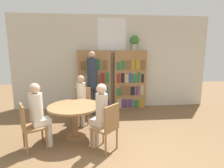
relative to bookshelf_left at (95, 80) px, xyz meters
name	(u,v)px	position (x,y,z in m)	size (l,w,h in m)	color
ground_plane	(129,167)	(0.57, -3.07, -0.95)	(16.00, 16.00, 0.00)	brown
wall_back	(112,62)	(0.57, 0.19, 0.56)	(6.40, 0.07, 3.00)	beige
bookshelf_left	(95,80)	(0.00, 0.00, 0.00)	(1.02, 0.34, 1.90)	olive
bookshelf_right	(130,80)	(1.14, 0.00, 0.00)	(1.02, 0.34, 1.90)	olive
flower_vase	(134,41)	(1.28, 0.00, 1.24)	(0.29, 0.29, 0.46)	#B7AD9E
reading_table	(75,111)	(-0.41, -1.95, -0.36)	(1.12, 1.12, 0.72)	olive
chair_near_camera	(29,124)	(-1.19, -2.39, -0.43)	(0.55, 0.55, 0.91)	olive
chair_left_side	(83,103)	(-0.31, -1.06, -0.43)	(0.44, 0.44, 0.91)	olive
chair_far_side	(108,125)	(0.25, -2.55, -0.43)	(0.57, 0.57, 0.91)	olive
seated_reader_left	(81,97)	(-0.33, -1.25, -0.24)	(0.26, 0.36, 1.27)	beige
seated_reader_right	(100,113)	(0.12, -2.42, -0.23)	(0.39, 0.38, 1.27)	beige
seated_reader_back	(39,112)	(-1.03, -2.30, -0.22)	(0.40, 0.37, 1.27)	silver
librarian_standing	(92,76)	(-0.05, -0.50, 0.19)	(0.29, 0.56, 1.86)	#232D3D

